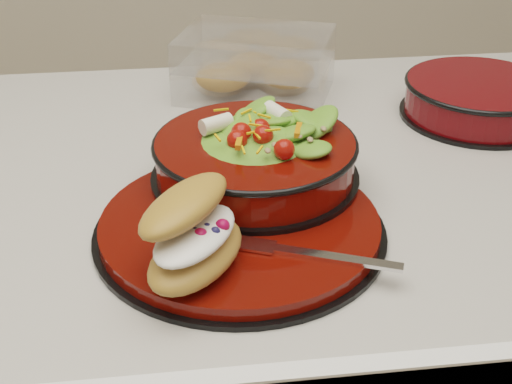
{
  "coord_description": "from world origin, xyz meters",
  "views": [
    {
      "loc": [
        -0.18,
        -0.79,
        1.33
      ],
      "look_at": [
        -0.1,
        -0.13,
        0.94
      ],
      "focal_mm": 50.0,
      "sensor_mm": 36.0,
      "label": 1
    }
  ],
  "objects": [
    {
      "name": "dinner_plate",
      "position": [
        -0.12,
        -0.15,
        0.91
      ],
      "size": [
        0.31,
        0.31,
        0.02
      ],
      "rotation": [
        0.0,
        0.0,
        -0.29
      ],
      "color": "black",
      "rests_on": "island_counter"
    },
    {
      "name": "croissant",
      "position": [
        -0.17,
        -0.23,
        0.96
      ],
      "size": [
        0.13,
        0.16,
        0.08
      ],
      "rotation": [
        0.0,
        0.0,
        1.0
      ],
      "color": "#AB7634",
      "rests_on": "dinner_plate"
    },
    {
      "name": "pastry_box",
      "position": [
        -0.06,
        0.24,
        0.94
      ],
      "size": [
        0.26,
        0.23,
        0.09
      ],
      "rotation": [
        0.0,
        0.0,
        -0.37
      ],
      "color": "white",
      "rests_on": "island_counter"
    },
    {
      "name": "extra_bowl",
      "position": [
        0.25,
        0.11,
        0.93
      ],
      "size": [
        0.22,
        0.22,
        0.05
      ],
      "rotation": [
        0.0,
        0.0,
        0.39
      ],
      "color": "black",
      "rests_on": "island_counter"
    },
    {
      "name": "fork",
      "position": [
        -0.06,
        -0.23,
        0.92
      ],
      "size": [
        0.16,
        0.08,
        0.0
      ],
      "rotation": [
        0.0,
        0.0,
        1.18
      ],
      "color": "silver",
      "rests_on": "dinner_plate"
    },
    {
      "name": "salad_bowl",
      "position": [
        -0.1,
        -0.06,
        0.96
      ],
      "size": [
        0.24,
        0.24,
        0.1
      ],
      "rotation": [
        0.0,
        0.0,
        -0.41
      ],
      "color": "black",
      "rests_on": "dinner_plate"
    }
  ]
}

